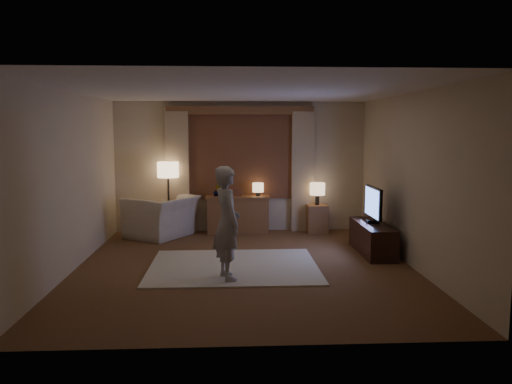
{
  "coord_description": "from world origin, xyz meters",
  "views": [
    {
      "loc": [
        -0.2,
        -7.26,
        2.04
      ],
      "look_at": [
        0.2,
        0.6,
        1.06
      ],
      "focal_mm": 35.0,
      "sensor_mm": 36.0,
      "label": 1
    }
  ],
  "objects": [
    {
      "name": "plant",
      "position": [
        -0.46,
        2.5,
        0.85
      ],
      "size": [
        0.16,
        0.13,
        0.3
      ],
      "primitive_type": "imported",
      "color": "#999999",
      "rests_on": "sideboard"
    },
    {
      "name": "picture_frame",
      "position": [
        -0.06,
        2.5,
        0.8
      ],
      "size": [
        0.16,
        0.02,
        0.2
      ],
      "primitive_type": "cube",
      "color": "brown",
      "rests_on": "sideboard"
    },
    {
      "name": "side_table",
      "position": [
        1.52,
        2.45,
        0.28
      ],
      "size": [
        0.4,
        0.4,
        0.56
      ],
      "primitive_type": "cube",
      "color": "brown",
      "rests_on": "floor"
    },
    {
      "name": "armchair",
      "position": [
        -1.52,
        2.24,
        0.39
      ],
      "size": [
        1.52,
        1.57,
        0.78
      ],
      "primitive_type": "imported",
      "rotation": [
        0.0,
        0.0,
        -2.13
      ],
      "color": "beige",
      "rests_on": "floor"
    },
    {
      "name": "table_lamp_sideboard",
      "position": [
        0.34,
        2.5,
        0.9
      ],
      "size": [
        0.22,
        0.22,
        0.3
      ],
      "color": "black",
      "rests_on": "sideboard"
    },
    {
      "name": "sideboard",
      "position": [
        -0.06,
        2.5,
        0.35
      ],
      "size": [
        1.2,
        0.4,
        0.7
      ],
      "primitive_type": "cube",
      "color": "brown",
      "rests_on": "floor"
    },
    {
      "name": "tv",
      "position": [
        2.15,
        0.75,
        0.84
      ],
      "size": [
        0.21,
        0.84,
        0.61
      ],
      "color": "black",
      "rests_on": "tv_stand"
    },
    {
      "name": "tv_stand",
      "position": [
        2.15,
        0.75,
        0.25
      ],
      "size": [
        0.45,
        1.4,
        0.5
      ],
      "primitive_type": "cube",
      "color": "black",
      "rests_on": "floor"
    },
    {
      "name": "rug",
      "position": [
        -0.16,
        0.02,
        0.01
      ],
      "size": [
        2.5,
        2.0,
        0.02
      ],
      "primitive_type": "cube",
      "color": "beige",
      "rests_on": "floor"
    },
    {
      "name": "table_lamp_side",
      "position": [
        1.52,
        2.45,
        0.87
      ],
      "size": [
        0.3,
        0.3,
        0.44
      ],
      "color": "black",
      "rests_on": "side_table"
    },
    {
      "name": "person",
      "position": [
        -0.25,
        -0.61,
        0.79
      ],
      "size": [
        0.52,
        0.65,
        1.54
      ],
      "primitive_type": "imported",
      "rotation": [
        0.0,
        0.0,
        1.88
      ],
      "color": "#B9B3AA",
      "rests_on": "rug"
    },
    {
      "name": "room",
      "position": [
        0.0,
        0.5,
        1.33
      ],
      "size": [
        5.04,
        5.54,
        2.64
      ],
      "color": "brown",
      "rests_on": "ground"
    },
    {
      "name": "floor_lamp",
      "position": [
        -1.42,
        2.5,
        1.19
      ],
      "size": [
        0.41,
        0.41,
        1.42
      ],
      "color": "black",
      "rests_on": "floor"
    }
  ]
}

